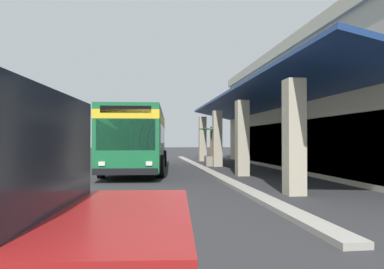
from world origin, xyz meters
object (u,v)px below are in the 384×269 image
pedestrian (71,166)px  parked_sedan_green (25,152)px  transit_bus (139,136)px  potted_palm (211,156)px

pedestrian → parked_sedan_green: bearing=-159.1°
parked_sedan_green → pedestrian: size_ratio=2.59×
transit_bus → pedestrian: transit_bus is taller
parked_sedan_green → pedestrian: (18.23, 6.96, 0.24)m
transit_bus → pedestrian: 10.28m
transit_bus → potted_palm: bearing=122.6°
parked_sedan_green → potted_palm: bearing=68.1°
parked_sedan_green → potted_palm: size_ratio=1.78×
parked_sedan_green → potted_palm: potted_palm is taller
transit_bus → potted_palm: (-2.89, 4.51, -1.23)m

